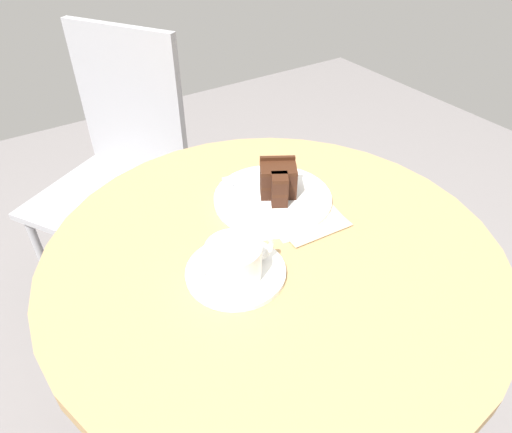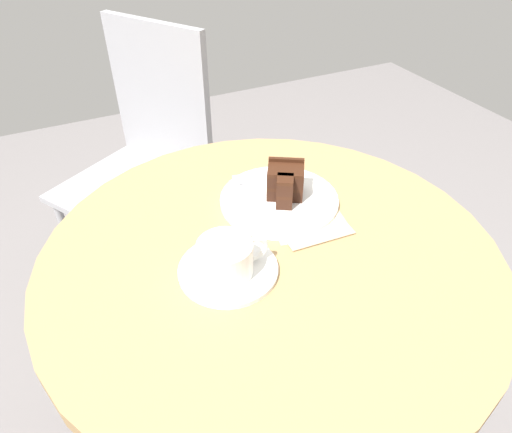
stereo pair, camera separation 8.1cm
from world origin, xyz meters
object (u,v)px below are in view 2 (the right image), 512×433
coffee_cup (226,257)px  napkin (307,219)px  cake_slice (285,183)px  saucer (228,269)px  fork (244,191)px  cafe_chair (147,151)px  teaspoon (209,251)px  cake_plate (279,200)px

coffee_cup → napkin: coffee_cup is taller
coffee_cup → cake_slice: bearing=37.6°
saucer → cake_slice: cake_slice is taller
cake_slice → napkin: (0.01, -0.07, -0.04)m
fork → cafe_chair: 0.60m
teaspoon → cafe_chair: 0.73m
saucer → cake_plate: (0.17, 0.13, 0.00)m
coffee_cup → cafe_chair: 0.79m
teaspoon → cake_slice: bearing=-17.8°
teaspoon → cafe_chair: (0.05, 0.70, -0.18)m
coffee_cup → fork: coffee_cup is taller
cake_slice → fork: size_ratio=0.62×
teaspoon → cake_plate: (0.18, 0.08, -0.01)m
coffee_cup → cake_plate: size_ratio=0.52×
coffee_cup → cafe_chair: cafe_chair is taller
fork → napkin: size_ratio=0.92×
teaspoon → fork: fork is taller
saucer → fork: size_ratio=1.09×
coffee_cup → fork: bearing=58.5°
coffee_cup → teaspoon: (-0.01, 0.06, -0.03)m
cake_plate → saucer: bearing=-141.1°
fork → cafe_chair: cafe_chair is taller
teaspoon → cake_slice: (0.19, 0.09, 0.03)m
teaspoon → napkin: size_ratio=0.49×
cake_slice → cafe_chair: bearing=102.7°
cake_plate → fork: bearing=139.1°
cake_slice → fork: cake_slice is taller
saucer → teaspoon: 0.05m
cake_slice → cafe_chair: cafe_chair is taller
cake_plate → napkin: bearing=-73.0°
coffee_cup → fork: size_ratio=0.80×
fork → napkin: fork is taller
cake_slice → coffee_cup: bearing=-142.4°
saucer → fork: 0.21m
coffee_cup → cake_slice: (0.18, 0.14, 0.00)m
coffee_cup → teaspoon: size_ratio=1.48×
napkin → cake_plate: bearing=107.0°
teaspoon → cafe_chair: bearing=44.0°
teaspoon → cake_plate: size_ratio=0.35×
coffee_cup → napkin: bearing=20.1°
teaspoon → cafe_chair: cafe_chair is taller
fork → coffee_cup: bearing=159.1°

